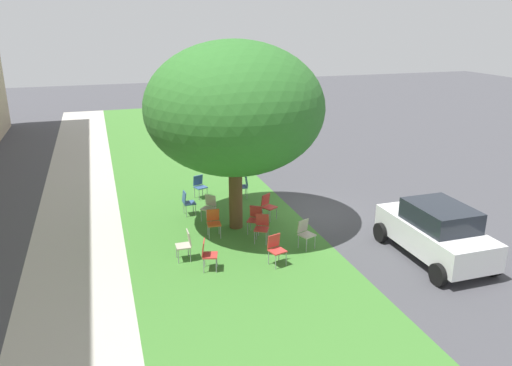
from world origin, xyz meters
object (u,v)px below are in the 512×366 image
(chair_9, at_px, (207,253))
(chair_6, at_px, (268,205))
(parked_car, at_px, (436,231))
(chair_7, at_px, (185,243))
(chair_0, at_px, (187,201))
(chair_8, at_px, (255,217))
(chair_4, at_px, (305,232))
(chair_2, at_px, (214,221))
(chair_3, at_px, (209,206))
(chair_5, at_px, (200,185))
(chair_10, at_px, (262,226))
(chair_11, at_px, (276,247))
(chair_1, at_px, (244,185))
(street_tree, at_px, (234,108))

(chair_9, bearing_deg, chair_6, -43.09)
(chair_9, xyz_separation_m, parked_car, (-1.27, -6.38, 0.32))
(chair_7, xyz_separation_m, parked_car, (-2.06, -6.84, 0.32))
(chair_0, relative_size, chair_8, 1.00)
(chair_4, bearing_deg, chair_6, 7.36)
(chair_2, bearing_deg, chair_6, -68.50)
(chair_3, distance_m, chair_5, 2.31)
(chair_9, xyz_separation_m, chair_10, (1.30, -2.00, 0.00))
(chair_11, bearing_deg, chair_9, 82.15)
(chair_9, bearing_deg, chair_0, -2.81)
(chair_2, relative_size, chair_4, 1.00)
(chair_3, distance_m, chair_6, 2.01)
(chair_8, xyz_separation_m, parked_car, (-3.29, -4.36, 0.32))
(chair_10, height_order, chair_11, same)
(chair_0, xyz_separation_m, chair_7, (-3.37, 0.67, 0.00))
(chair_2, xyz_separation_m, chair_3, (1.35, -0.16, 0.00))
(chair_5, bearing_deg, chair_11, -171.37)
(chair_1, distance_m, parked_car, 7.59)
(chair_0, bearing_deg, street_tree, -139.06)
(chair_11, bearing_deg, chair_8, -2.91)
(chair_7, relative_size, chair_8, 1.00)
(chair_8, bearing_deg, street_tree, 38.27)
(chair_6, bearing_deg, chair_11, 164.74)
(chair_1, relative_size, chair_4, 1.00)
(street_tree, height_order, chair_11, street_tree)
(chair_5, bearing_deg, chair_2, 175.24)
(chair_4, bearing_deg, street_tree, 36.01)
(chair_6, distance_m, chair_9, 4.07)
(chair_3, relative_size, chair_7, 1.00)
(chair_9, distance_m, chair_11, 1.91)
(chair_9, distance_m, parked_car, 6.51)
(chair_2, bearing_deg, chair_1, -31.32)
(chair_5, distance_m, chair_6, 3.35)
(chair_7, bearing_deg, chair_4, -95.01)
(chair_2, bearing_deg, chair_9, 162.55)
(chair_6, xyz_separation_m, chair_8, (-0.95, 0.76, 0.00))
(chair_6, relative_size, chair_9, 1.00)
(chair_0, xyz_separation_m, chair_6, (-1.19, -2.57, 0.00))
(chair_0, distance_m, chair_9, 4.17)
(chair_5, bearing_deg, chair_7, 163.98)
(chair_0, height_order, chair_10, same)
(street_tree, relative_size, chair_3, 6.85)
(chair_1, relative_size, chair_11, 1.00)
(chair_1, relative_size, chair_9, 1.00)
(chair_0, relative_size, parked_car, 0.24)
(chair_1, xyz_separation_m, chair_3, (-1.81, 1.76, 0.00))
(chair_6, height_order, chair_11, same)
(chair_0, xyz_separation_m, chair_5, (1.64, -0.77, 0.00))
(street_tree, distance_m, chair_6, 3.68)
(chair_4, relative_size, chair_6, 1.00)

